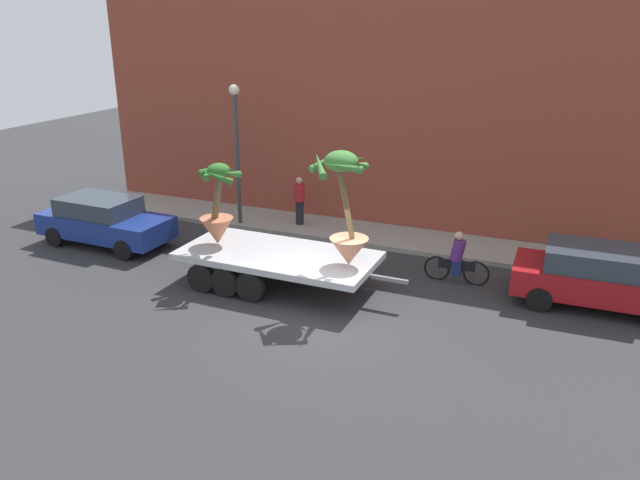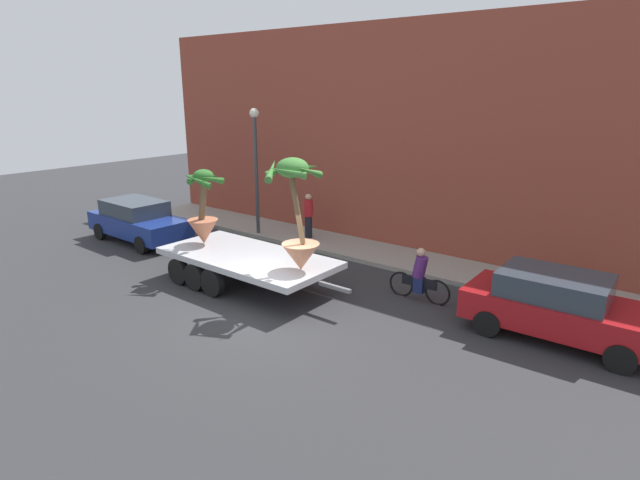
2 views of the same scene
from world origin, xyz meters
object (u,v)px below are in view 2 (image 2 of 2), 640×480
object	(u,v)px
flatbed_trailer	(242,260)
trailing_car	(138,220)
parked_car	(559,306)
street_lamp	(256,155)
cyclist	(420,277)
pedestrian_near_gate	(309,215)
potted_palm_middle	(297,219)
potted_palm_rear	(203,215)

from	to	relation	value
flatbed_trailer	trailing_car	bearing A→B (deg)	173.38
trailing_car	parked_car	bearing A→B (deg)	4.99
trailing_car	street_lamp	distance (m)	5.16
cyclist	street_lamp	world-z (taller)	street_lamp
pedestrian_near_gate	potted_palm_middle	bearing A→B (deg)	-53.78
potted_palm_middle	parked_car	bearing A→B (deg)	18.93
street_lamp	potted_palm_middle	bearing A→B (deg)	-36.54
potted_palm_middle	cyclist	distance (m)	3.77
potted_palm_middle	street_lamp	size ratio (longest dim) A/B	0.62
potted_palm_rear	potted_palm_middle	world-z (taller)	potted_palm_middle
parked_car	cyclist	bearing A→B (deg)	178.44
potted_palm_middle	trailing_car	world-z (taller)	potted_palm_middle
potted_palm_middle	parked_car	distance (m)	6.70
flatbed_trailer	parked_car	xyz separation A→B (m)	(8.39, 2.05, 0.06)
street_lamp	potted_palm_rear	bearing A→B (deg)	-67.30
flatbed_trailer	cyclist	xyz separation A→B (m)	(4.76, 2.15, -0.10)
flatbed_trailer	potted_palm_middle	xyz separation A→B (m)	(2.22, -0.06, 1.60)
pedestrian_near_gate	street_lamp	distance (m)	3.06
flatbed_trailer	street_lamp	distance (m)	5.78
potted_palm_middle	flatbed_trailer	bearing A→B (deg)	178.39
pedestrian_near_gate	cyclist	bearing A→B (deg)	-23.17
potted_palm_rear	cyclist	world-z (taller)	potted_palm_rear
potted_palm_middle	trailing_car	bearing A→B (deg)	174.66
cyclist	street_lamp	distance (m)	8.68
potted_palm_middle	trailing_car	distance (m)	8.89
potted_palm_rear	parked_car	distance (m)	10.27
parked_car	pedestrian_near_gate	size ratio (longest dim) A/B	2.53
potted_palm_middle	trailing_car	size ratio (longest dim) A/B	0.67
cyclist	pedestrian_near_gate	distance (m)	6.60
potted_palm_middle	street_lamp	bearing A→B (deg)	143.46
parked_car	trailing_car	world-z (taller)	same
potted_palm_rear	street_lamp	distance (m)	4.62
potted_palm_rear	parked_car	size ratio (longest dim) A/B	0.55
potted_palm_rear	pedestrian_near_gate	size ratio (longest dim) A/B	1.38
potted_palm_rear	street_lamp	size ratio (longest dim) A/B	0.49
potted_palm_rear	trailing_car	bearing A→B (deg)	170.73
potted_palm_rear	potted_palm_middle	size ratio (longest dim) A/B	0.79
flatbed_trailer	street_lamp	bearing A→B (deg)	129.38
potted_palm_middle	pedestrian_near_gate	bearing A→B (deg)	126.22
potted_palm_middle	parked_car	xyz separation A→B (m)	(6.16, 2.11, -1.54)
flatbed_trailer	potted_palm_middle	bearing A→B (deg)	-1.61
flatbed_trailer	cyclist	distance (m)	5.22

